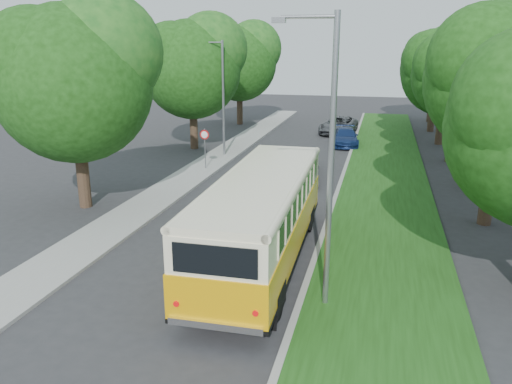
% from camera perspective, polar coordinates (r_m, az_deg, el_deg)
% --- Properties ---
extents(ground, '(120.00, 120.00, 0.00)m').
position_cam_1_polar(ground, '(17.83, -5.14, -7.38)').
color(ground, '#2D2D30').
rests_on(ground, ground).
extents(curb, '(0.20, 70.00, 0.15)m').
position_cam_1_polar(curb, '(21.66, 8.31, -2.90)').
color(curb, gray).
rests_on(curb, ground).
extents(grass_verge, '(4.50, 70.00, 0.13)m').
position_cam_1_polar(grass_verge, '(21.58, 14.53, -3.37)').
color(grass_verge, '#1C4512').
rests_on(grass_verge, ground).
extents(sidewalk, '(2.20, 70.00, 0.12)m').
position_cam_1_polar(sidewalk, '(23.91, -12.12, -1.27)').
color(sidewalk, gray).
rests_on(sidewalk, ground).
extents(treeline, '(24.27, 41.91, 9.46)m').
position_cam_1_polar(treeline, '(33.47, 10.40, 14.02)').
color(treeline, '#332319').
rests_on(treeline, ground).
extents(lamppost_near, '(1.71, 0.16, 8.00)m').
position_cam_1_polar(lamppost_near, '(13.24, 8.20, 4.01)').
color(lamppost_near, gray).
rests_on(lamppost_near, ground).
extents(lamppost_far, '(1.71, 0.16, 7.50)m').
position_cam_1_polar(lamppost_far, '(33.13, -3.94, 11.08)').
color(lamppost_far, gray).
rests_on(lamppost_far, ground).
extents(warning_sign, '(0.56, 0.10, 2.50)m').
position_cam_1_polar(warning_sign, '(29.63, -5.89, 5.70)').
color(warning_sign, gray).
rests_on(warning_sign, ground).
extents(vintage_bus, '(2.91, 10.61, 3.14)m').
position_cam_1_polar(vintage_bus, '(16.73, 0.70, -3.16)').
color(vintage_bus, '#F2A807').
rests_on(vintage_bus, ground).
extents(car_silver, '(2.39, 4.66, 1.52)m').
position_cam_1_polar(car_silver, '(27.57, 5.36, 2.89)').
color(car_silver, '#ABABB0').
rests_on(car_silver, ground).
extents(car_white, '(1.78, 3.94, 1.25)m').
position_cam_1_polar(car_white, '(29.83, 5.64, 3.66)').
color(car_white, silver).
rests_on(car_white, ground).
extents(car_blue, '(2.29, 4.57, 1.27)m').
position_cam_1_polar(car_blue, '(37.86, 10.19, 6.22)').
color(car_blue, navy).
rests_on(car_blue, ground).
extents(car_grey, '(3.23, 5.45, 1.42)m').
position_cam_1_polar(car_grey, '(42.97, 9.39, 7.55)').
color(car_grey, '#525459').
rests_on(car_grey, ground).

